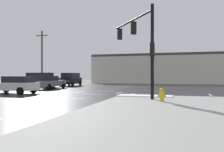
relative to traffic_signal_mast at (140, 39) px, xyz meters
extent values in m
plane|color=slate|center=(-4.73, 4.67, -4.30)|extent=(120.00, 120.00, 0.00)
cube|color=#232326|center=(-4.73, 4.67, -4.29)|extent=(44.00, 44.00, 0.02)
cube|color=white|center=(0.27, 0.67, -4.13)|extent=(4.00, 1.60, 0.06)
cube|color=silver|center=(-4.73, -5.33, -4.28)|extent=(2.00, 0.15, 0.01)
cube|color=silver|center=(-4.73, -1.33, -4.28)|extent=(2.00, 0.15, 0.01)
cube|color=silver|center=(-4.73, 2.67, -4.28)|extent=(2.00, 0.15, 0.01)
cube|color=silver|center=(-4.73, 6.67, -4.28)|extent=(2.00, 0.15, 0.01)
cube|color=silver|center=(-4.73, 10.67, -4.28)|extent=(2.00, 0.15, 0.01)
cube|color=silver|center=(-4.73, 14.67, -4.28)|extent=(2.00, 0.15, 0.01)
cube|color=silver|center=(-4.73, 18.67, -4.28)|extent=(2.00, 0.15, 0.01)
cube|color=silver|center=(-4.73, 22.67, -4.28)|extent=(2.00, 0.15, 0.01)
cube|color=silver|center=(-14.73, 4.67, -4.28)|extent=(0.15, 2.00, 0.01)
cube|color=silver|center=(-10.73, 4.67, -4.28)|extent=(0.15, 2.00, 0.01)
cube|color=silver|center=(-6.73, 4.67, -4.28)|extent=(0.15, 2.00, 0.01)
cube|color=silver|center=(-2.73, 4.67, -4.28)|extent=(0.15, 2.00, 0.01)
cube|color=silver|center=(1.27, 4.67, -4.28)|extent=(0.15, 2.00, 0.01)
cube|color=silver|center=(5.27, 4.67, -4.28)|extent=(0.15, 2.00, 0.01)
cube|color=silver|center=(-1.23, 0.67, -4.28)|extent=(0.45, 7.00, 0.01)
cylinder|color=black|center=(1.03, -1.44, -1.08)|extent=(0.22, 0.22, 6.17)
cylinder|color=black|center=(-0.81, 1.12, 1.61)|extent=(3.80, 5.21, 0.14)
cube|color=black|center=(-0.62, 0.87, 0.98)|extent=(0.46, 0.44, 0.95)
sphere|color=red|center=(-0.72, 1.00, 1.27)|extent=(0.20, 0.20, 0.20)
cube|color=black|center=(-2.28, 3.18, 0.98)|extent=(0.46, 0.44, 0.95)
sphere|color=red|center=(-2.37, 3.31, 1.27)|extent=(0.20, 0.20, 0.20)
cube|color=black|center=(1.03, -1.44, -0.96)|extent=(0.28, 0.36, 0.90)
cylinder|color=gold|center=(1.71, -2.59, -3.86)|extent=(0.26, 0.26, 0.60)
sphere|color=gold|center=(1.71, -2.59, -3.49)|extent=(0.25, 0.25, 0.25)
cylinder|color=gold|center=(1.53, -2.59, -3.83)|extent=(0.12, 0.11, 0.11)
cylinder|color=gold|center=(1.89, -2.59, -3.83)|extent=(0.12, 0.11, 0.11)
cube|color=beige|center=(-2.04, 34.34, -1.50)|extent=(26.53, 8.00, 5.60)
cube|color=#3F3D3A|center=(-2.04, 34.34, 1.55)|extent=(26.53, 8.00, 0.50)
cube|color=#B7BABF|center=(-16.25, 12.45, -3.47)|extent=(4.81, 1.98, 0.95)
cube|color=black|center=(-16.25, 12.45, -2.62)|extent=(3.37, 1.82, 0.75)
cylinder|color=black|center=(-14.62, 13.43, -3.95)|extent=(0.66, 0.22, 0.66)
cylinder|color=black|center=(-14.61, 11.48, -3.95)|extent=(0.66, 0.22, 0.66)
cylinder|color=black|center=(-17.89, 13.41, -3.95)|extent=(0.66, 0.22, 0.66)
cylinder|color=black|center=(-17.87, 11.46, -3.95)|extent=(0.66, 0.22, 0.66)
sphere|color=white|center=(-13.90, 13.09, -3.47)|extent=(0.18, 0.18, 0.18)
sphere|color=white|center=(-13.90, 11.84, -3.47)|extent=(0.18, 0.18, 0.18)
cube|color=white|center=(-11.79, 1.24, -3.60)|extent=(4.55, 1.93, 0.70)
cube|color=black|center=(-11.11, 1.22, -2.97)|extent=(2.52, 1.73, 0.55)
cylinder|color=black|center=(-13.29, 2.18, -3.95)|extent=(0.67, 0.24, 0.66)
cylinder|color=black|center=(-10.28, 0.29, -3.95)|extent=(0.67, 0.24, 0.66)
cylinder|color=black|center=(-10.23, 2.09, -3.95)|extent=(0.67, 0.24, 0.66)
cube|color=black|center=(-13.59, 16.84, -3.47)|extent=(2.21, 4.90, 0.95)
cube|color=black|center=(-13.59, 16.84, -2.62)|extent=(1.98, 3.45, 0.75)
cylinder|color=black|center=(-12.53, 15.27, -3.95)|extent=(0.26, 0.67, 0.66)
cylinder|color=black|center=(-14.48, 15.16, -3.95)|extent=(0.26, 0.67, 0.66)
cylinder|color=black|center=(-12.71, 18.53, -3.95)|extent=(0.26, 0.67, 0.66)
cylinder|color=black|center=(-14.66, 18.42, -3.95)|extent=(0.26, 0.67, 0.66)
sphere|color=white|center=(-12.84, 14.53, -3.47)|extent=(0.18, 0.18, 0.18)
sphere|color=white|center=(-14.09, 14.46, -3.47)|extent=(0.18, 0.18, 0.18)
cube|color=slate|center=(-12.43, 8.78, -3.60)|extent=(2.11, 4.62, 0.70)
cube|color=black|center=(-12.47, 8.11, -2.97)|extent=(1.83, 2.59, 0.55)
cylinder|color=black|center=(-13.21, 10.37, -3.95)|extent=(0.27, 0.67, 0.66)
cylinder|color=black|center=(-11.42, 10.24, -3.95)|extent=(0.27, 0.67, 0.66)
cylinder|color=black|center=(-13.43, 7.32, -3.95)|extent=(0.27, 0.67, 0.66)
cylinder|color=black|center=(-11.64, 7.19, -3.95)|extent=(0.27, 0.67, 0.66)
sphere|color=white|center=(-12.84, 11.01, -3.60)|extent=(0.18, 0.18, 0.18)
sphere|color=white|center=(-11.69, 10.93, -3.60)|extent=(0.18, 0.18, 0.18)
cylinder|color=brown|center=(-20.07, 18.99, 0.38)|extent=(0.28, 0.28, 9.37)
cube|color=brown|center=(-20.07, 18.99, 4.27)|extent=(2.20, 0.14, 0.14)
camera|label=1|loc=(2.67, -16.78, -2.60)|focal=37.72mm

